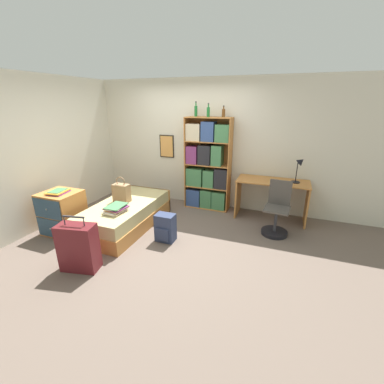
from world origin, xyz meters
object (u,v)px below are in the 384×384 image
at_px(suitcase, 79,247).
at_px(dresser, 63,212).
at_px(book_stack_on_bed, 116,209).
at_px(backpack, 165,228).
at_px(bottle_brown, 208,112).
at_px(bed, 127,214).
at_px(desk, 272,192).
at_px(desk_chair, 276,217).
at_px(magazine_pile_on_dresser, 58,192).
at_px(bottle_green, 196,111).
at_px(desk_lamp, 300,165).
at_px(bottle_clear, 224,113).
at_px(bookcase, 207,167).
at_px(handbag, 122,193).

relative_size(suitcase, dresser, 1.08).
distance_m(book_stack_on_bed, backpack, 0.86).
bearing_deg(bottle_brown, backpack, -97.60).
relative_size(bed, backpack, 3.95).
height_order(desk, desk_chair, desk_chair).
distance_m(magazine_pile_on_dresser, desk_chair, 3.66).
bearing_deg(bottle_green, desk_lamp, -3.57).
bearing_deg(bottle_clear, magazine_pile_on_dresser, -138.43).
bearing_deg(backpack, suitcase, -124.54).
height_order(bottle_green, desk_chair, bottle_green).
bearing_deg(suitcase, bed, 96.32).
height_order(suitcase, desk_lamp, desk_lamp).
xyz_separation_m(bed, desk_chair, (2.54, 0.66, 0.08)).
relative_size(bottle_green, desk_lamp, 0.59).
xyz_separation_m(dresser, magazine_pile_on_dresser, (0.02, -0.03, 0.38)).
height_order(bed, desk_chair, desk_chair).
relative_size(bed, bottle_brown, 7.19).
bearing_deg(suitcase, dresser, 144.43).
xyz_separation_m(bed, bookcase, (1.09, 1.35, 0.66)).
height_order(bottle_brown, backpack, bottle_brown).
relative_size(handbag, desk, 0.35).
bearing_deg(bed, desk_chair, 14.64).
relative_size(book_stack_on_bed, bottle_green, 1.38).
relative_size(desk_lamp, desk_chair, 0.53).
bearing_deg(dresser, bottle_brown, 43.68).
distance_m(dresser, bottle_brown, 3.18).
bearing_deg(magazine_pile_on_dresser, bed, 34.23).
distance_m(magazine_pile_on_dresser, desk, 3.76).
distance_m(book_stack_on_bed, magazine_pile_on_dresser, 1.02).
distance_m(dresser, bookcase, 2.80).
bearing_deg(suitcase, desk_chair, 39.43).
relative_size(bottle_brown, desk, 0.19).
xyz_separation_m(bed, backpack, (0.89, -0.23, -0.00)).
distance_m(bed, backpack, 0.92).
distance_m(bottle_brown, bottle_clear, 0.29).
relative_size(magazine_pile_on_dresser, bookcase, 0.19).
relative_size(suitcase, backpack, 1.71).
relative_size(dresser, bottle_brown, 2.87).
height_order(bottle_brown, bottle_clear, bottle_brown).
xyz_separation_m(bed, desk, (2.40, 1.24, 0.31)).
distance_m(bottle_green, backpack, 2.38).
bearing_deg(bookcase, book_stack_on_bed, -119.46).
height_order(book_stack_on_bed, backpack, book_stack_on_bed).
bearing_deg(suitcase, handbag, 99.59).
relative_size(handbag, bookcase, 0.25).
xyz_separation_m(bookcase, bottle_brown, (0.00, -0.02, 1.08)).
xyz_separation_m(bed, book_stack_on_bed, (0.10, -0.41, 0.29)).
xyz_separation_m(handbag, book_stack_on_bed, (0.18, -0.43, -0.11)).
xyz_separation_m(handbag, magazine_pile_on_dresser, (-0.79, -0.61, 0.12)).
relative_size(bookcase, bottle_clear, 8.98).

